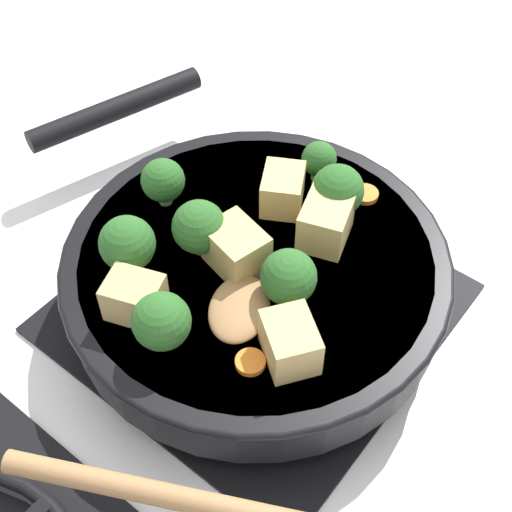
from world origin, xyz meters
name	(u,v)px	position (x,y,z in m)	size (l,w,h in m)	color
ground_plane	(256,309)	(0.00, 0.00, 0.00)	(2.40, 2.40, 0.00)	white
front_burner_grate	(256,301)	(0.00, 0.00, 0.01)	(0.31, 0.31, 0.03)	black
skillet_pan	(254,270)	(0.00, 0.00, 0.05)	(0.46, 0.34, 0.05)	black
wooden_spoon	(210,410)	(-0.07, 0.14, 0.08)	(0.23, 0.24, 0.02)	#A87A4C
tofu_cube_center_large	(283,190)	(0.02, -0.06, 0.09)	(0.04, 0.04, 0.04)	#DBB770
tofu_cube_near_handle	(326,222)	(-0.03, -0.05, 0.10)	(0.05, 0.04, 0.04)	#DBB770
tofu_cube_east_chunk	(236,249)	(0.01, 0.02, 0.09)	(0.05, 0.04, 0.04)	#DBB770
tofu_cube_west_chunk	(135,298)	(0.04, 0.10, 0.09)	(0.04, 0.03, 0.03)	#DBB770
tofu_cube_back_piece	(290,342)	(-0.08, 0.06, 0.09)	(0.05, 0.04, 0.04)	#DBB770
broccoli_floret_near_spoon	(160,321)	(0.00, 0.11, 0.10)	(0.04, 0.04, 0.05)	#709956
broccoli_floret_center_top	(288,277)	(-0.05, 0.02, 0.10)	(0.05, 0.05, 0.05)	#709956
broccoli_floret_east_rim	(160,183)	(0.10, 0.00, 0.10)	(0.04, 0.04, 0.05)	#709956
broccoli_floret_west_rim	(199,227)	(0.04, 0.02, 0.10)	(0.05, 0.05, 0.05)	#709956
broccoli_floret_north_edge	(319,160)	(0.01, -0.11, 0.10)	(0.03, 0.03, 0.04)	#709956
broccoli_floret_south_cluster	(337,191)	(-0.02, -0.08, 0.10)	(0.05, 0.05, 0.05)	#709956
broccoli_floret_mid_floret	(127,244)	(0.07, 0.07, 0.10)	(0.05, 0.05, 0.05)	#709956
carrot_slice_orange_thin	(365,194)	(-0.03, -0.12, 0.08)	(0.02, 0.02, 0.01)	orange
carrot_slice_near_center	(250,362)	(-0.06, 0.09, 0.08)	(0.02, 0.02, 0.01)	orange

